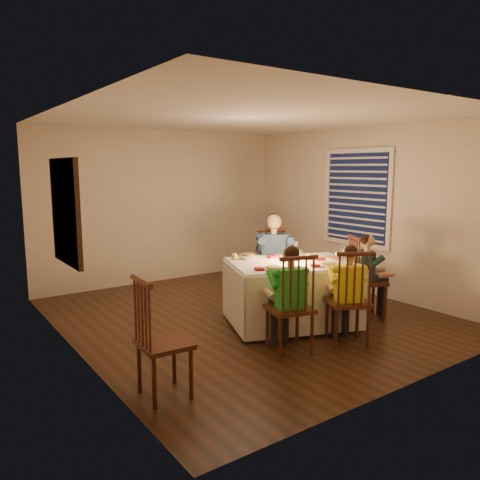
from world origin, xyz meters
TOP-DOWN VIEW (x-y plane):
  - ground at (0.00, 0.00)m, footprint 5.00×5.00m
  - wall_left at (-2.25, 0.00)m, footprint 0.02×5.00m
  - wall_right at (2.25, 0.00)m, footprint 0.02×5.00m
  - wall_back at (0.00, 2.50)m, footprint 4.50×0.02m
  - ceiling at (0.00, 0.00)m, footprint 5.00×5.00m
  - dining_table at (0.26, -0.58)m, footprint 1.83×1.57m
  - chair_adult at (0.61, 0.20)m, footprint 0.60×0.59m
  - chair_near_left at (-0.37, -1.28)m, footprint 0.55×0.53m
  - chair_near_right at (0.32, -1.47)m, footprint 0.60×0.59m
  - chair_end at (1.27, -0.95)m, footprint 0.59×0.60m
  - chair_extra at (-1.90, -1.38)m, footprint 0.44×0.46m
  - adult at (0.61, 0.20)m, footprint 0.66×0.65m
  - child_green at (-0.37, -1.28)m, footprint 0.50×0.47m
  - child_yellow at (0.32, -1.47)m, footprint 0.52×0.51m
  - child_teal at (1.27, -0.95)m, footprint 0.48×0.50m
  - setting_adult at (0.41, -0.28)m, footprint 0.33×0.33m
  - setting_green at (-0.19, -0.78)m, footprint 0.33×0.33m
  - setting_yellow at (0.48, -1.01)m, footprint 0.33×0.33m
  - setting_teal at (0.82, -0.76)m, footprint 0.33×0.33m
  - candle_left at (0.19, -0.55)m, footprint 0.06×0.06m
  - candle_right at (0.32, -0.60)m, footprint 0.06×0.06m
  - squash at (-0.24, -0.05)m, footprint 0.09×0.09m
  - orange_fruit at (0.52, -0.62)m, footprint 0.08×0.08m
  - serving_bowl at (-0.07, -0.10)m, footprint 0.29×0.29m
  - wall_mirror at (-2.22, 0.30)m, footprint 0.06×0.95m
  - window_blinds at (2.21, 0.10)m, footprint 0.07×1.34m

SIDE VIEW (x-z plane):
  - ground at x=0.00m, z-range 0.00..0.00m
  - chair_adult at x=0.61m, z-range -0.55..0.55m
  - chair_near_left at x=-0.37m, z-range -0.55..0.55m
  - chair_near_right at x=0.32m, z-range -0.55..0.55m
  - chair_end at x=1.27m, z-range -0.55..0.55m
  - chair_extra at x=-1.90m, z-range -0.53..0.53m
  - adult at x=0.61m, z-range -0.66..0.66m
  - child_green at x=-0.37m, z-range -0.58..0.58m
  - child_yellow at x=0.32m, z-range -0.57..0.57m
  - child_teal at x=1.27m, z-range -0.56..0.56m
  - dining_table at x=0.26m, z-range 0.19..0.96m
  - setting_adult at x=0.41m, z-range 0.80..0.82m
  - setting_green at x=-0.19m, z-range 0.80..0.82m
  - setting_yellow at x=0.48m, z-range 0.80..0.82m
  - setting_teal at x=0.82m, z-range 0.80..0.82m
  - serving_bowl at x=-0.07m, z-range 0.80..0.86m
  - orange_fruit at x=0.52m, z-range 0.80..0.88m
  - squash at x=-0.24m, z-range 0.80..0.89m
  - candle_left at x=0.19m, z-range 0.80..0.90m
  - candle_right at x=0.32m, z-range 0.80..0.90m
  - wall_left at x=-2.25m, z-range 0.00..2.60m
  - wall_right at x=2.25m, z-range 0.00..2.60m
  - wall_back at x=0.00m, z-range 0.00..2.60m
  - wall_mirror at x=-2.22m, z-range 0.92..2.08m
  - window_blinds at x=2.21m, z-range 0.73..2.27m
  - ceiling at x=0.00m, z-range 2.60..2.60m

